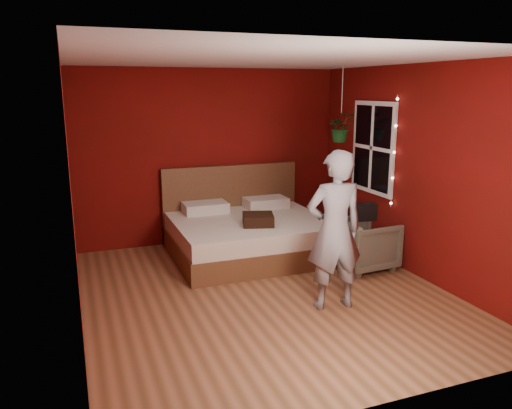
% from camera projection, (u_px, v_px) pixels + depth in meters
% --- Properties ---
extents(floor, '(4.50, 4.50, 0.00)m').
position_uv_depth(floor, '(265.00, 293.00, 5.76)').
color(floor, '#925B3A').
rests_on(floor, ground).
extents(room_walls, '(4.04, 4.54, 2.62)m').
position_uv_depth(room_walls, '(265.00, 148.00, 5.38)').
color(room_walls, maroon).
rests_on(room_walls, ground).
extents(window, '(0.05, 0.97, 1.27)m').
position_uv_depth(window, '(373.00, 148.00, 6.92)').
color(window, white).
rests_on(window, room_walls).
extents(fairy_lights, '(0.04, 0.04, 1.45)m').
position_uv_depth(fairy_lights, '(394.00, 152.00, 6.43)').
color(fairy_lights, silver).
rests_on(fairy_lights, room_walls).
extents(bed, '(2.12, 1.80, 1.17)m').
position_uv_depth(bed, '(248.00, 233.00, 7.07)').
color(bed, brown).
rests_on(bed, ground).
extents(person, '(0.66, 0.46, 1.70)m').
position_uv_depth(person, '(334.00, 231.00, 5.21)').
color(person, gray).
rests_on(person, ground).
extents(armchair, '(0.77, 0.75, 0.65)m').
position_uv_depth(armchair, '(364.00, 244.00, 6.48)').
color(armchair, '#605E4B').
rests_on(armchair, ground).
extents(handbag, '(0.32, 0.20, 0.21)m').
position_uv_depth(handbag, '(364.00, 212.00, 6.37)').
color(handbag, black).
rests_on(handbag, armchair).
extents(throw_pillow, '(0.50, 0.50, 0.14)m').
position_uv_depth(throw_pillow, '(258.00, 219.00, 6.64)').
color(throw_pillow, black).
rests_on(throw_pillow, bed).
extents(hanging_plant, '(0.44, 0.40, 1.05)m').
position_uv_depth(hanging_plant, '(341.00, 127.00, 7.09)').
color(hanging_plant, silver).
rests_on(hanging_plant, room_walls).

